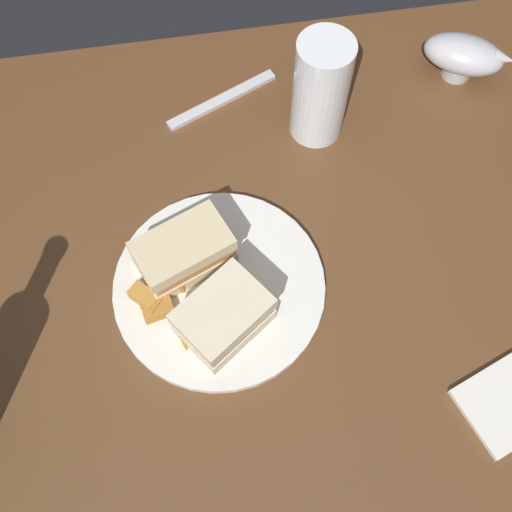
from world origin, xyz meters
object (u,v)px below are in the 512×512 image
fork (222,100)px  sandwich_half_left (184,252)px  sandwich_half_right (223,316)px  plate (219,287)px  pint_glass (320,95)px  gravy_boat (465,55)px  napkin (509,402)px

fork → sandwich_half_left: bearing=-131.1°
sandwich_half_right → fork: size_ratio=0.71×
plate → sandwich_half_left: bearing=134.4°
pint_glass → gravy_boat: pint_glass is taller
sandwich_half_right → pint_glass: bearing=58.5°
pint_glass → sandwich_half_right: bearing=-121.5°
pint_glass → gravy_boat: bearing=14.9°
sandwich_half_left → gravy_boat: 0.51m
pint_glass → gravy_boat: size_ratio=1.20×
plate → fork: (0.04, 0.29, -0.00)m
plate → pint_glass: size_ratio=1.66×
sandwich_half_right → pint_glass: size_ratio=0.79×
plate → fork: plate is taller
gravy_boat → fork: (-0.36, 0.01, -0.04)m
sandwich_half_left → sandwich_half_right: bearing=-67.9°
plate → pint_glass: (0.17, 0.23, 0.06)m
gravy_boat → sandwich_half_right: bearing=-139.8°
plate → napkin: size_ratio=2.44×
fork → napkin: bearing=-84.7°
plate → sandwich_half_right: 0.06m
napkin → plate: bearing=147.9°
gravy_boat → pint_glass: bearing=-165.1°
sandwich_half_left → napkin: (0.35, -0.24, -0.04)m
gravy_boat → napkin: gravy_boat is taller
pint_glass → napkin: (0.14, -0.43, -0.07)m
sandwich_half_right → fork: 0.35m
sandwich_half_right → gravy_boat: size_ratio=0.95×
sandwich_half_left → napkin: bearing=-33.7°
napkin → sandwich_half_left: bearing=146.3°
fork → gravy_boat: bearing=-24.5°
pint_glass → sandwich_half_left: bearing=-137.7°
gravy_boat → plate: bearing=-144.4°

